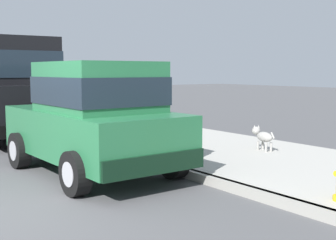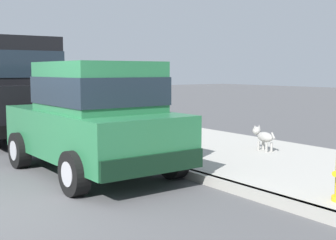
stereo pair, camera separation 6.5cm
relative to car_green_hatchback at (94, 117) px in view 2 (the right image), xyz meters
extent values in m
cube|color=gray|center=(1.11, -1.19, -0.91)|extent=(0.16, 64.00, 0.14)
cube|color=#A8A59E|center=(2.91, -1.19, -0.91)|extent=(3.60, 64.00, 0.14)
cube|color=#23663D|center=(0.00, 0.10, -0.28)|extent=(1.81, 3.74, 0.76)
cube|color=#23663D|center=(0.00, -0.15, 0.50)|extent=(1.56, 1.94, 0.80)
cube|color=#19232D|center=(0.00, -0.15, 0.44)|extent=(1.60, 1.98, 0.44)
cube|color=black|center=(-0.05, 1.90, -0.52)|extent=(1.69, 0.24, 0.28)
cube|color=black|center=(0.04, -1.70, -0.52)|extent=(1.69, 0.24, 0.28)
cylinder|color=black|center=(-0.89, 1.22, -0.66)|extent=(0.24, 0.65, 0.64)
cylinder|color=#9E9EA3|center=(-0.89, 1.22, -0.66)|extent=(0.25, 0.36, 0.35)
cylinder|color=black|center=(0.83, 1.27, -0.66)|extent=(0.24, 0.65, 0.64)
cylinder|color=#9E9EA3|center=(0.83, 1.27, -0.66)|extent=(0.25, 0.36, 0.35)
cylinder|color=black|center=(-0.83, -1.07, -0.66)|extent=(0.24, 0.65, 0.64)
cylinder|color=#9E9EA3|center=(-0.83, -1.07, -0.66)|extent=(0.25, 0.36, 0.35)
cylinder|color=black|center=(0.89, -1.03, -0.66)|extent=(0.24, 0.65, 0.64)
cylinder|color=#9E9EA3|center=(0.89, -1.03, -0.66)|extent=(0.25, 0.36, 0.35)
cube|color=#EAEACC|center=(-0.58, 1.91, -0.16)|extent=(0.28, 0.09, 0.14)
cube|color=#EAEACC|center=(0.48, 1.94, -0.16)|extent=(0.28, 0.09, 0.14)
cube|color=black|center=(-0.01, 5.12, -0.11)|extent=(1.99, 4.83, 1.10)
cube|color=black|center=(-0.01, 5.12, 0.99)|extent=(1.74, 3.83, 1.10)
cube|color=#19232D|center=(-0.01, 5.12, 0.91)|extent=(1.78, 3.87, 0.61)
cube|color=black|center=(-0.06, 2.77, -0.52)|extent=(1.87, 0.23, 0.28)
cylinder|color=black|center=(0.96, 6.59, -0.66)|extent=(0.23, 0.64, 0.64)
cylinder|color=#9E9EA3|center=(0.96, 6.59, -0.66)|extent=(0.25, 0.36, 0.35)
cylinder|color=black|center=(0.91, 3.62, -0.66)|extent=(0.23, 0.64, 0.64)
cylinder|color=#9E9EA3|center=(0.91, 3.62, -0.66)|extent=(0.25, 0.36, 0.35)
cube|color=#EAEACC|center=(0.62, 7.49, 0.06)|extent=(0.28, 0.09, 0.14)
cylinder|color=black|center=(1.04, 9.20, -0.66)|extent=(0.24, 0.65, 0.64)
cylinder|color=#9E9EA3|center=(1.04, 9.20, -0.66)|extent=(0.25, 0.36, 0.35)
ellipsoid|color=#999691|center=(3.42, -0.66, -0.56)|extent=(0.28, 0.47, 0.20)
cylinder|color=#999691|center=(3.39, -0.52, -0.75)|extent=(0.05, 0.05, 0.18)
cylinder|color=#999691|center=(3.50, -0.54, -0.75)|extent=(0.05, 0.05, 0.18)
cylinder|color=#999691|center=(3.33, -0.79, -0.75)|extent=(0.05, 0.05, 0.18)
cylinder|color=#999691|center=(3.45, -0.81, -0.75)|extent=(0.05, 0.05, 0.18)
sphere|color=#999691|center=(3.47, -0.38, -0.47)|extent=(0.17, 0.17, 0.17)
ellipsoid|color=#54524F|center=(3.49, -0.29, -0.49)|extent=(0.09, 0.12, 0.06)
cone|color=#999691|center=(3.42, -0.38, -0.38)|extent=(0.06, 0.06, 0.07)
cone|color=#999691|center=(3.52, -0.40, -0.38)|extent=(0.06, 0.06, 0.07)
cylinder|color=#999691|center=(3.37, -0.92, -0.50)|extent=(0.06, 0.12, 0.13)
camera|label=1|loc=(-3.35, -6.81, 0.76)|focal=48.23mm
camera|label=2|loc=(-3.30, -6.85, 0.76)|focal=48.23mm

